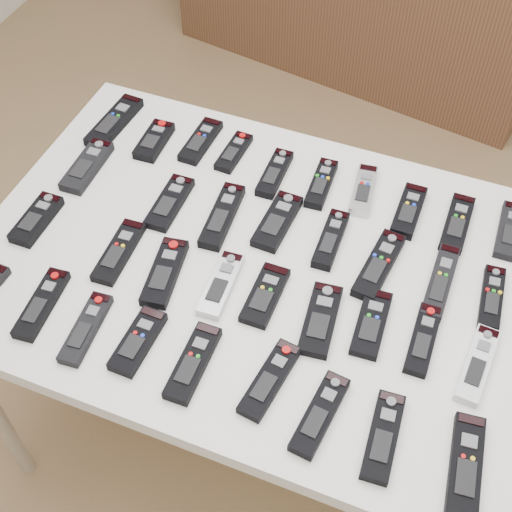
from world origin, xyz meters
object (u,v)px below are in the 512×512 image
at_px(remote_31, 193,363).
at_px(remote_5, 321,184).
at_px(remote_1, 154,141).
at_px(remote_13, 277,221).
at_px(remote_26, 477,365).
at_px(remote_33, 320,414).
at_px(remote_8, 457,223).
at_px(remote_35, 466,466).
at_px(remote_3, 234,152).
at_px(remote_34, 383,437).
at_px(remote_21, 221,284).
at_px(remote_30, 138,341).
at_px(remote_19, 119,252).
at_px(remote_4, 275,173).
at_px(remote_28, 42,304).
at_px(remote_24, 371,323).
at_px(remote_23, 321,320).
at_px(remote_29, 86,329).
at_px(remote_18, 36,219).
at_px(remote_20, 165,273).
at_px(remote_16, 440,282).
at_px(remote_17, 492,298).
at_px(remote_0, 114,122).
at_px(remote_12, 222,216).
at_px(remote_25, 423,339).
at_px(table, 256,278).
at_px(remote_10, 87,166).
at_px(remote_14, 331,239).
at_px(remote_2, 201,141).
at_px(remote_11, 170,203).
at_px(remote_15, 379,265).
at_px(remote_7, 409,211).
at_px(remote_22, 265,295).

bearing_deg(remote_31, remote_5, 81.09).
height_order(remote_1, remote_13, remote_1).
relative_size(remote_26, remote_33, 1.02).
distance_m(remote_8, remote_35, 0.59).
relative_size(remote_3, remote_34, 0.79).
height_order(remote_21, remote_30, remote_30).
xyz_separation_m(remote_19, remote_30, (0.15, -0.19, 0.00)).
relative_size(remote_4, remote_28, 0.89).
bearing_deg(remote_24, remote_23, -166.47).
bearing_deg(remote_3, remote_28, -106.13).
bearing_deg(remote_29, remote_18, 134.85).
xyz_separation_m(remote_20, remote_21, (0.12, 0.02, -0.00)).
xyz_separation_m(remote_16, remote_17, (0.11, -0.00, -0.00)).
bearing_deg(remote_35, remote_31, 172.71).
distance_m(remote_0, remote_18, 0.37).
bearing_deg(remote_30, remote_0, 123.94).
relative_size(remote_12, remote_21, 1.15).
bearing_deg(remote_25, remote_23, -172.64).
bearing_deg(remote_3, table, -56.98).
xyz_separation_m(remote_0, remote_26, (1.01, -0.38, -0.00)).
distance_m(remote_5, remote_10, 0.57).
bearing_deg(remote_0, remote_16, -9.49).
height_order(table, remote_35, remote_35).
distance_m(remote_14, remote_34, 0.48).
relative_size(remote_12, remote_18, 1.29).
xyz_separation_m(remote_0, remote_24, (0.79, -0.36, -0.00)).
height_order(remote_2, remote_18, remote_18).
height_order(remote_5, remote_11, remote_5).
xyz_separation_m(remote_18, remote_21, (0.47, -0.01, -0.00)).
distance_m(remote_15, remote_31, 0.46).
bearing_deg(remote_16, remote_7, 122.72).
distance_m(remote_1, remote_25, 0.84).
distance_m(remote_3, remote_16, 0.61).
bearing_deg(remote_20, remote_25, -4.90).
relative_size(remote_0, remote_10, 1.14).
distance_m(remote_2, remote_11, 0.22).
xyz_separation_m(remote_4, remote_13, (0.06, -0.14, 0.00)).
bearing_deg(remote_7, remote_15, -97.10).
xyz_separation_m(remote_1, remote_7, (0.66, 0.00, 0.00)).
height_order(remote_5, remote_22, remote_5).
xyz_separation_m(remote_7, remote_18, (-0.79, -0.34, 0.00)).
distance_m(remote_29, remote_31, 0.24).
height_order(remote_4, remote_24, remote_4).
xyz_separation_m(remote_4, remote_21, (0.01, -0.36, -0.00)).
bearing_deg(remote_28, remote_33, -7.64).
distance_m(remote_8, remote_11, 0.67).
height_order(remote_21, remote_25, same).
xyz_separation_m(remote_5, remote_25, (0.33, -0.34, -0.00)).
bearing_deg(remote_0, remote_8, 1.79).
relative_size(remote_8, remote_18, 1.13).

